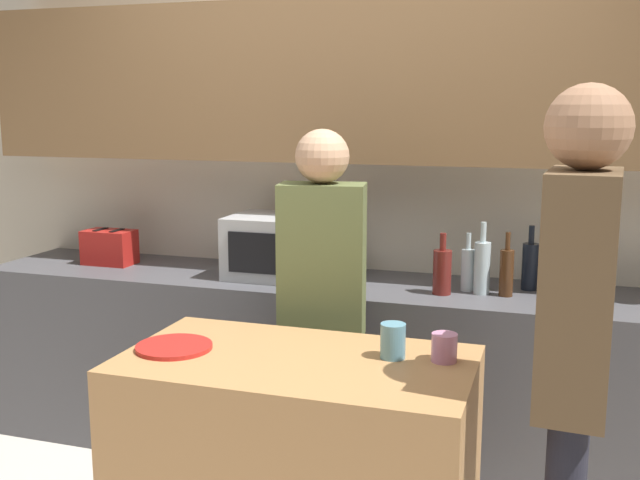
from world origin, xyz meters
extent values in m
cube|color=beige|center=(0.00, 1.74, 1.35)|extent=(6.40, 0.08, 2.70)
cube|color=olive|center=(0.00, 1.54, 1.83)|extent=(3.74, 0.32, 0.75)
cube|color=#4C4C51|center=(0.00, 1.39, 0.45)|extent=(3.60, 0.62, 0.89)
cube|color=#B7BABC|center=(-0.27, 1.40, 1.04)|extent=(0.52, 0.38, 0.30)
cube|color=black|center=(-0.32, 1.21, 1.04)|extent=(0.31, 0.01, 0.19)
cube|color=#B21E19|center=(-1.25, 1.40, 0.98)|extent=(0.26, 0.16, 0.18)
cube|color=black|center=(-1.30, 1.40, 1.07)|extent=(0.02, 0.11, 0.01)
cube|color=black|center=(-1.20, 1.40, 1.07)|extent=(0.02, 0.11, 0.01)
cylinder|color=maroon|center=(0.52, 1.30, 0.99)|extent=(0.08, 0.08, 0.20)
cylinder|color=maroon|center=(0.52, 1.30, 1.13)|extent=(0.03, 0.03, 0.08)
cylinder|color=silver|center=(0.62, 1.40, 0.99)|extent=(0.06, 0.06, 0.19)
cylinder|color=silver|center=(0.62, 1.40, 1.12)|extent=(0.02, 0.02, 0.07)
cylinder|color=silver|center=(0.68, 1.36, 1.01)|extent=(0.07, 0.07, 0.23)
cylinder|color=silver|center=(0.68, 1.36, 1.17)|extent=(0.02, 0.02, 0.09)
cylinder|color=#472814|center=(0.79, 1.35, 0.99)|extent=(0.06, 0.06, 0.20)
cylinder|color=#472814|center=(0.79, 1.35, 1.14)|extent=(0.02, 0.02, 0.08)
cylinder|color=black|center=(0.88, 1.50, 1.00)|extent=(0.07, 0.07, 0.21)
cylinder|color=black|center=(0.88, 1.50, 1.14)|extent=(0.03, 0.03, 0.08)
cylinder|color=red|center=(-0.23, 0.23, 0.91)|extent=(0.26, 0.26, 0.01)
cylinder|color=#5E98AE|center=(0.50, 0.37, 0.96)|extent=(0.08, 0.08, 0.12)
cylinder|color=#CB83AB|center=(0.66, 0.39, 0.95)|extent=(0.08, 0.08, 0.09)
cylinder|color=black|center=(0.18, 0.87, 0.39)|extent=(0.11, 0.11, 0.79)
cylinder|color=black|center=(0.02, 0.84, 0.39)|extent=(0.11, 0.11, 0.79)
cube|color=#5B6639|center=(0.10, 0.86, 1.10)|extent=(0.37, 0.24, 0.62)
sphere|color=tan|center=(0.10, 0.86, 1.52)|extent=(0.21, 0.21, 0.21)
cube|color=brown|center=(1.06, 0.21, 1.20)|extent=(0.21, 0.35, 0.68)
sphere|color=#9E7051|center=(1.06, 0.21, 1.66)|extent=(0.23, 0.23, 0.23)
camera|label=1|loc=(0.99, -1.93, 1.71)|focal=42.00mm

